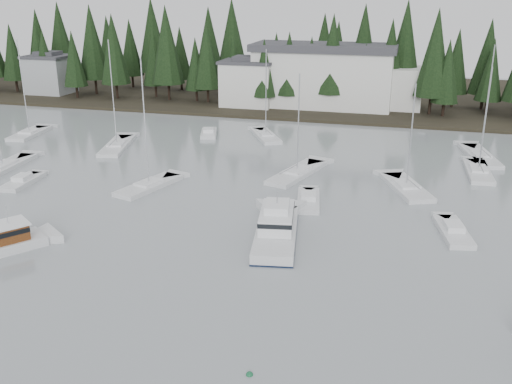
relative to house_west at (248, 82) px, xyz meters
The scene contains 20 objects.
far_shore_land 25.88m from the house_west, 45.00° to the left, with size 240.00×54.00×1.00m, color black.
conifer_treeline 19.87m from the house_west, 21.25° to the left, with size 200.00×22.00×20.00m, color black, non-canonical shape.
house_west is the anchor object (origin of this frame).
house_far_west 42.05m from the house_west, behind, with size 8.48×7.42×8.25m.
harbor_inn 15.45m from the house_west, 12.52° to the left, with size 29.50×11.50×10.90m.
cabin_cruiser_center 57.49m from the house_west, 71.58° to the right, with size 5.19×11.46×4.75m.
sailboat_1 44.41m from the house_west, 31.90° to the right, with size 4.78×11.06×14.62m.
sailboat_2 45.50m from the house_west, 87.80° to the right, with size 4.93×8.93×14.32m.
sailboat_3 48.21m from the house_west, 53.26° to the right, with size 6.17×9.52×11.90m.
sailboat_4 22.59m from the house_west, 67.49° to the right, with size 6.48×8.92×13.10m.
sailboat_5 47.50m from the house_west, 112.41° to the right, with size 3.57×11.10×12.58m.
sailboat_7 47.90m from the house_west, 39.69° to the right, with size 2.93×9.25×12.87m.
sailboat_9 38.32m from the house_west, 132.24° to the right, with size 3.91×8.67×14.32m.
sailboat_10 32.85m from the house_west, 107.40° to the right, with size 5.32×10.92×14.80m.
sailboat_11 40.24m from the house_west, 65.86° to the right, with size 5.63×10.97×12.20m.
runabout_0 49.51m from the house_west, 104.49° to the right, with size 2.66×6.26×1.42m.
runabout_1 59.72m from the house_west, 56.39° to the right, with size 3.46×7.09×1.42m.
runabout_3 21.70m from the house_west, 90.10° to the right, with size 3.73×5.92×1.42m.
runabout_4 49.40m from the house_west, 66.94° to the right, with size 3.28×6.99×1.42m.
mooring_buoy_green 76.13m from the house_west, 73.96° to the right, with size 0.41×0.41×0.41m, color #145933.
Camera 1 is at (10.35, -19.55, 20.34)m, focal length 40.00 mm.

